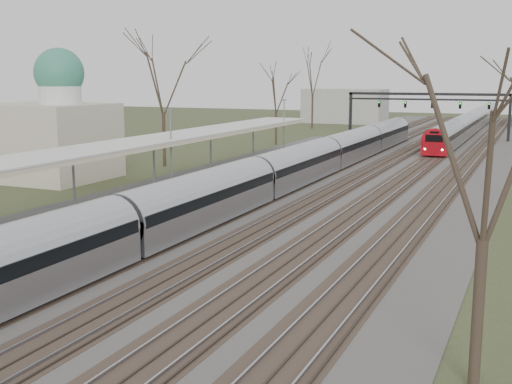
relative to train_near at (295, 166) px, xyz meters
The scene contains 9 objects.
track_bed 12.24m from the train_near, 76.85° to the left, with size 24.00×160.00×0.22m.
platform 8.72m from the train_near, 139.14° to the right, with size 3.50×69.00×1.00m, color #9E9B93.
canopy 12.35m from the train_near, 122.76° to the right, with size 4.10×50.00×3.11m.
dome_building 20.02m from the train_near, 164.95° to the right, with size 10.00×8.00×10.30m.
signal_gantry 42.06m from the train_near, 86.18° to the left, with size 21.00×0.59×6.08m.
tree_west_far 16.62m from the train_near, 161.56° to the left, with size 5.50×5.50×11.33m.
tree_east_near 32.55m from the train_near, 61.17° to the right, with size 4.50×4.50×9.27m.
train_near is the anchor object (origin of this frame).
train_far 58.63m from the train_near, 83.14° to the left, with size 2.62×75.21×3.05m.
Camera 1 is at (14.13, -1.62, 8.06)m, focal length 45.00 mm.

